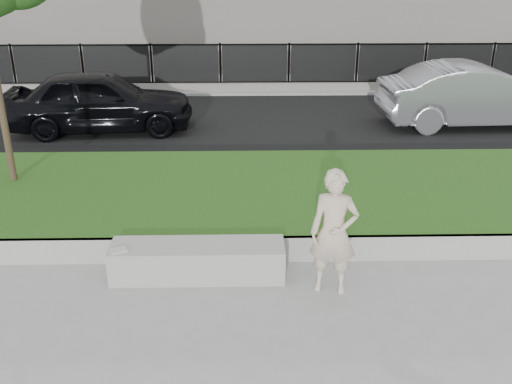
{
  "coord_description": "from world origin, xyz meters",
  "views": [
    {
      "loc": [
        0.14,
        -6.43,
        4.29
      ],
      "look_at": [
        0.31,
        1.2,
        1.06
      ],
      "focal_mm": 40.0,
      "sensor_mm": 36.0,
      "label": 1
    }
  ],
  "objects_px": {
    "stone_bench": "(198,260)",
    "car_dark": "(101,101)",
    "book": "(119,250)",
    "car_silver": "(476,95)",
    "man": "(334,233)"
  },
  "relations": [
    {
      "from": "stone_bench",
      "to": "car_dark",
      "type": "bearing_deg",
      "value": 112.45
    },
    {
      "from": "book",
      "to": "car_silver",
      "type": "bearing_deg",
      "value": 18.89
    },
    {
      "from": "car_dark",
      "to": "stone_bench",
      "type": "bearing_deg",
      "value": -162.33
    },
    {
      "from": "man",
      "to": "car_dark",
      "type": "bearing_deg",
      "value": 134.53
    },
    {
      "from": "stone_bench",
      "to": "book",
      "type": "xyz_separation_m",
      "value": [
        -1.06,
        -0.16,
        0.26
      ]
    },
    {
      "from": "stone_bench",
      "to": "man",
      "type": "bearing_deg",
      "value": -11.85
    },
    {
      "from": "man",
      "to": "car_silver",
      "type": "bearing_deg",
      "value": 70.04
    },
    {
      "from": "stone_bench",
      "to": "car_dark",
      "type": "xyz_separation_m",
      "value": [
        -2.94,
        7.11,
        0.57
      ]
    },
    {
      "from": "book",
      "to": "car_dark",
      "type": "distance_m",
      "value": 7.51
    },
    {
      "from": "car_dark",
      "to": "book",
      "type": "bearing_deg",
      "value": -170.3
    },
    {
      "from": "stone_bench",
      "to": "man",
      "type": "xyz_separation_m",
      "value": [
        1.84,
        -0.39,
        0.62
      ]
    },
    {
      "from": "stone_bench",
      "to": "man",
      "type": "distance_m",
      "value": 1.98
    },
    {
      "from": "man",
      "to": "car_silver",
      "type": "xyz_separation_m",
      "value": [
        4.86,
        7.79,
        -0.02
      ]
    },
    {
      "from": "stone_bench",
      "to": "man",
      "type": "relative_size",
      "value": 1.41
    },
    {
      "from": "man",
      "to": "car_dark",
      "type": "height_order",
      "value": "man"
    }
  ]
}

